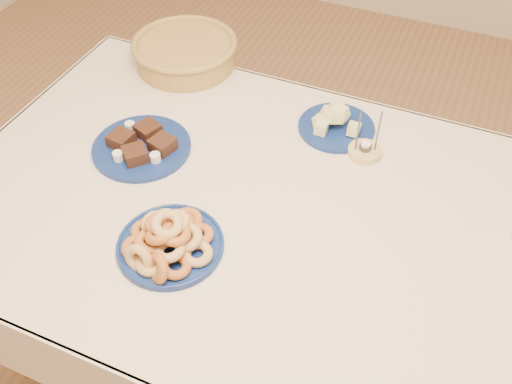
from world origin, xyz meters
TOP-DOWN VIEW (x-y plane):
  - ground at (0.00, 0.00)m, footprint 5.00×5.00m
  - dining_table at (0.00, 0.00)m, footprint 1.71×1.11m
  - donut_platter at (-0.16, -0.23)m, footprint 0.32×0.32m
  - melon_plate at (0.08, 0.38)m, footprint 0.30×0.30m
  - brownie_plate at (-0.41, 0.06)m, footprint 0.37×0.37m
  - wicker_basket at (-0.50, 0.50)m, footprint 0.46×0.46m
  - candle_holder at (0.19, 0.30)m, footprint 0.12×0.12m

SIDE VIEW (x-z plane):
  - ground at x=0.00m, z-range 0.00..0.00m
  - dining_table at x=0.00m, z-range 0.27..1.02m
  - candle_holder at x=0.19m, z-range 0.69..0.84m
  - brownie_plate at x=-0.41m, z-range 0.74..0.79m
  - melon_plate at x=0.08m, z-range 0.73..0.81m
  - donut_platter at x=-0.16m, z-range 0.72..0.84m
  - wicker_basket at x=-0.50m, z-range 0.75..0.85m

